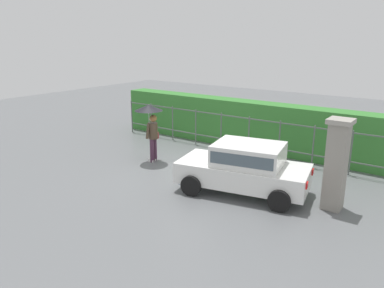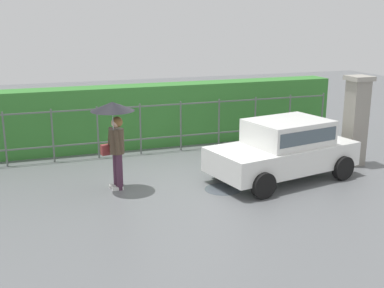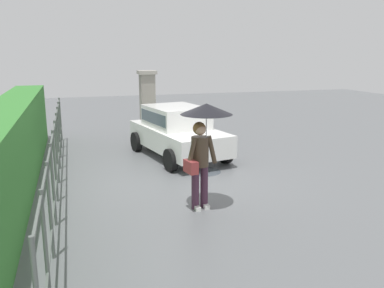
# 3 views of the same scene
# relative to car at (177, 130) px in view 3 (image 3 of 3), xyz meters

# --- Properties ---
(ground_plane) EXTENTS (40.00, 40.00, 0.00)m
(ground_plane) POSITION_rel_car_xyz_m (-2.42, 0.69, -0.80)
(ground_plane) COLOR slate
(car) EXTENTS (3.96, 2.44, 1.48)m
(car) POSITION_rel_car_xyz_m (0.00, 0.00, 0.00)
(car) COLOR white
(car) RESTS_ON ground
(pedestrian) EXTENTS (0.99, 0.99, 2.09)m
(pedestrian) POSITION_rel_car_xyz_m (-4.10, 0.56, 0.75)
(pedestrian) COLOR #47283D
(pedestrian) RESTS_ON ground
(gate_pillar) EXTENTS (0.60, 0.60, 2.42)m
(gate_pillar) POSITION_rel_car_xyz_m (2.39, 0.42, 0.44)
(gate_pillar) COLOR gray
(gate_pillar) RESTS_ON ground
(fence_section) EXTENTS (11.17, 0.05, 1.50)m
(fence_section) POSITION_rel_car_xyz_m (-2.24, 3.32, 0.02)
(fence_section) COLOR #59605B
(fence_section) RESTS_ON ground
(hedge_row) EXTENTS (12.12, 0.90, 1.90)m
(hedge_row) POSITION_rel_car_xyz_m (-2.24, 4.27, 0.15)
(hedge_row) COLOR #387F33
(hedge_row) RESTS_ON ground
(puddle_near) EXTENTS (0.86, 0.86, 0.00)m
(puddle_near) POSITION_rel_car_xyz_m (-1.74, -0.26, -0.80)
(puddle_near) COLOR #4C545B
(puddle_near) RESTS_ON ground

